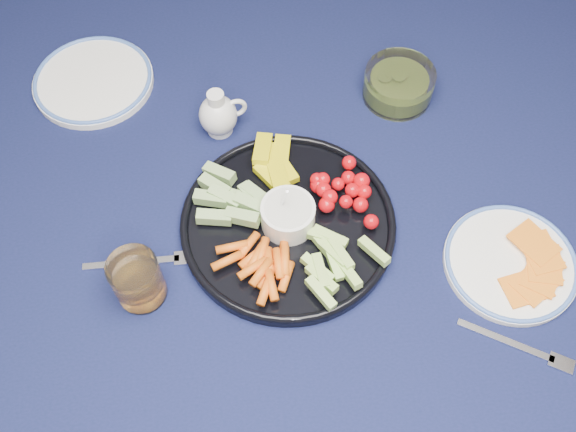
{
  "coord_description": "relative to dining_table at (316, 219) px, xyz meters",
  "views": [
    {
      "loc": [
        -0.1,
        -0.54,
        1.59
      ],
      "look_at": [
        -0.05,
        -0.06,
        0.78
      ],
      "focal_mm": 40.0,
      "sensor_mm": 36.0,
      "label": 1
    }
  ],
  "objects": [
    {
      "name": "crudite_platter",
      "position": [
        -0.06,
        -0.06,
        0.11
      ],
      "size": [
        0.32,
        0.32,
        0.1
      ],
      "color": "black",
      "rests_on": "dining_table"
    },
    {
      "name": "juice_tumbler",
      "position": [
        -0.27,
        -0.15,
        0.12
      ],
      "size": [
        0.07,
        0.07,
        0.08
      ],
      "color": "silver",
      "rests_on": "dining_table"
    },
    {
      "name": "fork_right",
      "position": [
        0.25,
        -0.28,
        0.09
      ],
      "size": [
        0.15,
        0.09,
        0.0
      ],
      "color": "silver",
      "rests_on": "dining_table"
    },
    {
      "name": "dining_table",
      "position": [
        0.0,
        0.0,
        0.0
      ],
      "size": [
        1.67,
        1.07,
        0.75
      ],
      "color": "#493018",
      "rests_on": "ground"
    },
    {
      "name": "pickle_bowl",
      "position": [
        0.16,
        0.18,
        0.11
      ],
      "size": [
        0.12,
        0.12,
        0.06
      ],
      "color": "silver",
      "rests_on": "dining_table"
    },
    {
      "name": "fork_left",
      "position": [
        -0.26,
        -0.1,
        0.09
      ],
      "size": [
        0.17,
        0.02,
        0.0
      ],
      "color": "silver",
      "rests_on": "dining_table"
    },
    {
      "name": "side_plate_extra",
      "position": [
        -0.36,
        0.26,
        0.1
      ],
      "size": [
        0.21,
        0.21,
        0.02
      ],
      "color": "white",
      "rests_on": "dining_table"
    },
    {
      "name": "creamer_pitcher",
      "position": [
        -0.15,
        0.14,
        0.13
      ],
      "size": [
        0.08,
        0.06,
        0.09
      ],
      "color": "white",
      "rests_on": "dining_table"
    },
    {
      "name": "cheese_plate",
      "position": [
        0.26,
        -0.16,
        0.1
      ],
      "size": [
        0.19,
        0.19,
        0.02
      ],
      "color": "white",
      "rests_on": "dining_table"
    }
  ]
}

